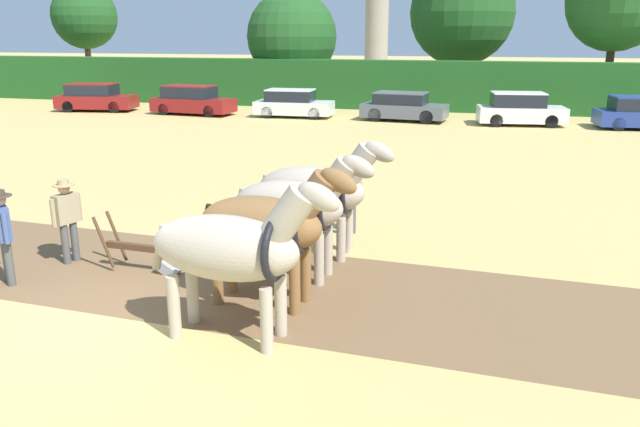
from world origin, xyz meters
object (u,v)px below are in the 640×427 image
object	(u,v)px
draft_horse_lead_right	(267,225)
farmer_at_plow	(67,215)
draft_horse_trail_right	(317,190)
farmer_beside_team	(349,189)
tree_far_left	(84,16)
draft_horse_trail_left	(294,206)
parked_car_center	(403,107)
parked_car_left	(192,101)
tree_center_left	(462,13)
parked_car_center_left	(293,104)
parked_car_center_right	(520,110)
tree_center	(617,2)
farmer_onlooker_left	(3,230)
parked_car_far_left	(95,98)
plow	(146,255)
tree_left	(292,37)
draft_horse_lead_left	(233,248)

from	to	relation	value
draft_horse_lead_right	farmer_at_plow	size ratio (longest dim) A/B	1.69
draft_horse_trail_right	farmer_beside_team	size ratio (longest dim) A/B	1.66
tree_far_left	draft_horse_trail_left	distance (m)	41.38
farmer_beside_team	parked_car_center	distance (m)	18.91
parked_car_left	parked_car_center	size ratio (longest dim) A/B	1.05
tree_center_left	parked_car_center_left	size ratio (longest dim) A/B	2.10
farmer_beside_team	parked_car_center_left	xyz separation A→B (m)	(-7.40, 18.70, -0.31)
draft_horse_trail_right	parked_car_center_right	world-z (taller)	draft_horse_trail_right
tree_far_left	farmer_at_plow	size ratio (longest dim) A/B	4.85
tree_far_left	parked_car_center_left	world-z (taller)	tree_far_left
parked_car_center_right	tree_center	bearing A→B (deg)	48.49
tree_center	parked_car_center_left	bearing A→B (deg)	-155.40
parked_car_left	farmer_onlooker_left	bearing A→B (deg)	-66.50
parked_car_center_left	parked_car_far_left	bearing A→B (deg)	178.76
draft_horse_trail_left	draft_horse_trail_right	distance (m)	1.26
draft_horse_trail_left	draft_horse_trail_right	size ratio (longest dim) A/B	0.95
tree_center	farmer_beside_team	distance (m)	28.00
parked_car_left	parked_car_center	bearing A→B (deg)	6.94
plow	farmer_at_plow	xyz separation A→B (m)	(-1.66, 0.04, 0.62)
tree_far_left	parked_car_far_left	size ratio (longest dim) A/B	1.73
tree_center_left	parked_car_center	bearing A→B (deg)	-101.92
draft_horse_trail_left	plow	size ratio (longest dim) A/B	1.66
parked_car_center	parked_car_center_right	size ratio (longest dim) A/B	1.02
tree_far_left	draft_horse_trail_left	xyz separation A→B (m)	(26.48, -31.52, -4.16)
tree_far_left	tree_center	world-z (taller)	tree_center
draft_horse_lead_right	farmer_at_plow	xyz separation A→B (m)	(-4.32, 0.76, -0.40)
tree_left	farmer_at_plow	distance (m)	29.94
draft_horse_trail_left	plow	world-z (taller)	draft_horse_trail_left
tree_left	tree_center	size ratio (longest dim) A/B	0.80
tree_far_left	parked_car_center_left	size ratio (longest dim) A/B	1.90
plow	parked_car_center_right	size ratio (longest dim) A/B	0.38
tree_left	farmer_at_plow	bearing A→B (deg)	-80.01
tree_center	draft_horse_lead_right	distance (m)	31.77
draft_horse_lead_left	farmer_beside_team	xyz separation A→B (m)	(0.44, 5.19, -0.36)
farmer_onlooker_left	draft_horse_lead_left	bearing A→B (deg)	-60.25
farmer_at_plow	parked_car_far_left	xyz separation A→B (m)	(-14.35, 21.45, -0.19)
parked_car_left	farmer_beside_team	bearing A→B (deg)	-50.39
draft_horse_lead_right	farmer_at_plow	bearing A→B (deg)	172.00
plow	parked_car_center_right	bearing A→B (deg)	74.17
draft_horse_trail_right	farmer_onlooker_left	xyz separation A→B (m)	(-4.75, -2.97, -0.32)
farmer_beside_team	parked_car_center	bearing A→B (deg)	141.26
draft_horse_lead_left	farmer_at_plow	bearing A→B (deg)	156.77
tree_left	parked_car_left	bearing A→B (deg)	-111.77
draft_horse_trail_left	parked_car_left	bearing A→B (deg)	123.17
farmer_at_plow	plow	bearing A→B (deg)	15.99
farmer_at_plow	parked_car_center_right	world-z (taller)	farmer_at_plow
draft_horse_trail_left	draft_horse_trail_right	bearing A→B (deg)	89.85
draft_horse_trail_right	farmer_at_plow	size ratio (longest dim) A/B	1.76
farmer_beside_team	farmer_at_plow	bearing A→B (deg)	-99.65
farmer_beside_team	parked_car_center_left	bearing A→B (deg)	158.00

